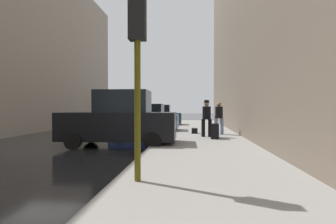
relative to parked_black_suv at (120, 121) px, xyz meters
name	(u,v)px	position (x,y,z in m)	size (l,w,h in m)	color
ground_plane	(43,149)	(-2.65, -1.03, -1.03)	(120.00, 120.00, 0.00)	black
sidewalk	(205,150)	(3.35, -1.03, -0.96)	(4.00, 40.00, 0.15)	gray
parked_black_suv	(120,121)	(0.00, 0.00, 0.00)	(4.63, 2.12, 2.25)	black
parked_blue_sedan	(146,119)	(0.00, 5.96, -0.18)	(4.22, 2.11, 1.79)	navy
parked_dark_green_sedan	(157,116)	(0.00, 11.42, -0.18)	(4.24, 2.13, 1.79)	#193828
fire_hydrant	(174,124)	(1.80, 6.39, -0.54)	(0.42, 0.22, 0.70)	red
traffic_light	(137,45)	(1.85, -5.39, 1.73)	(0.32, 0.32, 3.60)	#514C0F
pedestrian_with_fedora	(207,116)	(3.62, 2.43, 0.10)	(0.50, 0.41, 1.78)	black
pedestrian_in_jeans	(219,116)	(4.34, 3.66, 0.07)	(0.52, 0.46, 1.71)	#728CB2
rolling_suitcase	(215,131)	(3.95, 1.68, -0.54)	(0.40, 0.58, 1.04)	black
duffel_bag	(195,131)	(3.06, 4.06, -0.74)	(0.32, 0.44, 0.28)	black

